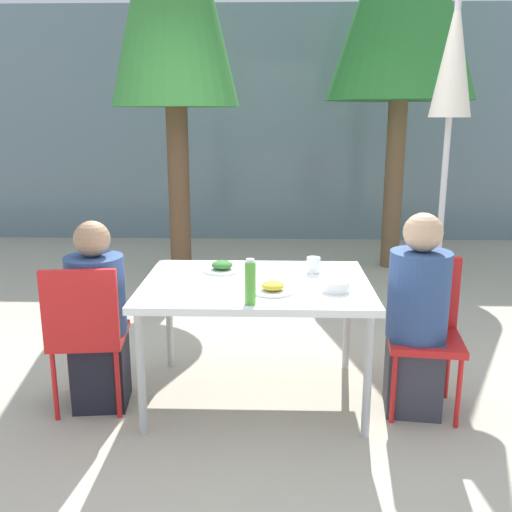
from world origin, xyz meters
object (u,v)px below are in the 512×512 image
Objects in this scene: person_left at (98,321)px; person_right at (417,320)px; chair_left at (86,327)px; salad_bowl at (336,286)px; drinking_cup at (313,265)px; chair_right at (424,322)px; bottle at (250,283)px; closed_umbrella at (451,88)px.

person_right is at bearing -6.64° from person_left.
chair_left is 5.75× the size of salad_bowl.
chair_left is at bearing -163.49° from drinking_cup.
chair_left reaches higher than drinking_cup.
person_left is at bearing 176.90° from salad_bowl.
bottle reaches higher than chair_right.
drinking_cup is 0.38m from salad_bowl.
person_left is (0.04, 0.09, 0.01)m from chair_left.
drinking_cup is (1.27, 0.38, 0.27)m from chair_left.
person_left is at bearing -153.01° from closed_umbrella.
person_right is at bearing 17.46° from bottle.
bottle is 2.45× the size of drinking_cup.
salad_bowl is (0.10, -0.36, -0.02)m from drinking_cup.
bottle is at bearing -120.93° from drinking_cup.
chair_right reaches higher than drinking_cup.
closed_umbrella is (0.37, 1.07, 1.32)m from chair_right.
person_right reaches higher than bottle.
drinking_cup is 0.64× the size of salad_bowl.
bottle reaches higher than salad_bowl.
bottle is 0.70m from drinking_cup.
chair_left and chair_right have the same top height.
person_left reaches higher than bottle.
bottle is 1.56× the size of salad_bowl.
drinking_cup is (-0.62, 0.23, 0.27)m from chair_right.
chair_right is 1.74m from closed_umbrella.
person_right is 0.51m from salad_bowl.
chair_left is 0.09m from person_left.
bottle is at bearing -153.03° from salad_bowl.
chair_left is 1.00m from bottle.
person_right is (1.79, -0.01, 0.03)m from person_left.
closed_umbrella is at bearing 53.45° from salad_bowl.
bottle is (0.92, -0.22, 0.33)m from chair_left.
bottle is 0.51m from salad_bowl.
drinking_cup is at bearing -21.85° from person_right.
person_right is at bearing 58.08° from chair_right.
salad_bowl is (1.37, 0.01, 0.25)m from chair_left.
bottle is (-1.34, -1.43, -0.99)m from closed_umbrella.
bottle reaches higher than chair_left.
drinking_cup is (0.36, 0.59, -0.06)m from bottle.
person_right reaches higher than chair_right.
person_right is 4.87× the size of bottle.
drinking_cup is (1.23, 0.29, 0.26)m from person_left.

